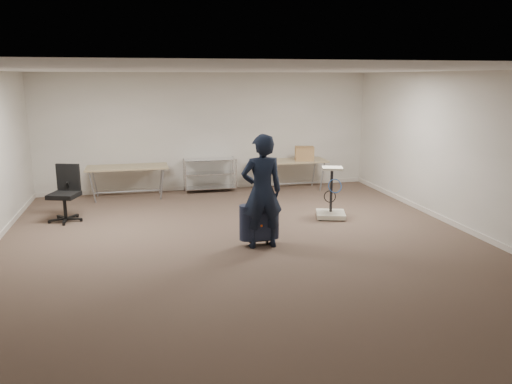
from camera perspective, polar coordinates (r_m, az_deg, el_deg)
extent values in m
plane|color=#4A392D|center=(8.09, -1.14, -6.43)|extent=(9.00, 9.00, 0.00)
plane|color=beige|center=(12.14, -5.59, 6.84)|extent=(8.00, 0.00, 8.00)
plane|color=beige|center=(3.60, 13.89, -8.51)|extent=(8.00, 0.00, 8.00)
plane|color=beige|center=(9.40, 23.48, 4.03)|extent=(0.00, 9.00, 9.00)
plane|color=white|center=(7.63, -1.24, 13.81)|extent=(8.00, 8.00, 0.00)
cube|color=silver|center=(12.35, -5.45, 0.60)|extent=(8.00, 0.02, 0.10)
cube|color=silver|center=(9.68, 22.71, -3.88)|extent=(0.02, 9.00, 0.10)
cube|color=#9F8761|center=(11.59, -14.51, 2.76)|extent=(1.80, 0.75, 0.03)
cylinder|color=gray|center=(11.70, -14.36, 0.05)|extent=(1.50, 0.02, 0.02)
cylinder|color=gray|center=(11.42, -18.20, 0.50)|extent=(0.13, 0.04, 0.69)
cylinder|color=gray|center=(11.37, -10.66, 0.89)|extent=(0.13, 0.04, 0.69)
cylinder|color=gray|center=(12.00, -17.96, 1.10)|extent=(0.13, 0.04, 0.69)
cylinder|color=gray|center=(11.96, -10.79, 1.47)|extent=(0.13, 0.04, 0.69)
cube|color=#9F8761|center=(12.10, 3.80, 3.57)|extent=(1.80, 0.75, 0.03)
cylinder|color=gray|center=(12.20, 3.76, 0.96)|extent=(1.50, 0.02, 0.02)
cylinder|color=gray|center=(11.68, 0.67, 1.44)|extent=(0.13, 0.04, 0.69)
cylinder|color=gray|center=(12.12, 7.58, 1.74)|extent=(0.13, 0.04, 0.69)
cylinder|color=gray|center=(12.26, 0.01, 1.99)|extent=(0.13, 0.04, 0.69)
cylinder|color=gray|center=(12.67, 6.64, 2.27)|extent=(0.13, 0.04, 0.69)
cylinder|color=silver|center=(11.71, -8.06, 1.60)|extent=(0.02, 0.02, 0.80)
cylinder|color=silver|center=(11.87, -2.28, 1.87)|extent=(0.02, 0.02, 0.80)
cylinder|color=silver|center=(12.15, -8.25, 2.01)|extent=(0.02, 0.02, 0.80)
cylinder|color=silver|center=(12.30, -2.67, 2.26)|extent=(0.02, 0.02, 0.80)
cube|color=silver|center=(12.06, -5.27, 0.54)|extent=(1.20, 0.45, 0.02)
cube|color=silver|center=(11.98, -5.30, 2.18)|extent=(1.20, 0.45, 0.02)
cube|color=silver|center=(11.93, -5.34, 3.73)|extent=(1.20, 0.45, 0.01)
imported|color=black|center=(7.91, 0.67, 0.05)|extent=(0.68, 0.46, 1.84)
cube|color=black|center=(8.11, 0.37, -3.41)|extent=(0.43, 0.26, 0.58)
cube|color=black|center=(8.22, 0.33, -5.41)|extent=(0.38, 0.18, 0.03)
cylinder|color=black|center=(8.19, -0.54, -5.90)|extent=(0.03, 0.08, 0.08)
cylinder|color=black|center=(8.26, 1.27, -5.75)|extent=(0.03, 0.08, 0.08)
torus|color=black|center=(8.03, 0.38, -1.21)|extent=(0.18, 0.03, 0.18)
cube|color=#F4540C|center=(8.00, 0.34, 0.29)|extent=(0.04, 0.01, 0.44)
cylinder|color=black|center=(10.22, -20.89, -2.86)|extent=(0.65, 0.65, 0.10)
cylinder|color=black|center=(10.17, -20.99, -1.65)|extent=(0.06, 0.06, 0.43)
cube|color=black|center=(10.11, -21.10, -0.35)|extent=(0.63, 0.63, 0.09)
cube|color=black|center=(10.26, -20.66, 1.60)|extent=(0.45, 0.21, 0.52)
cube|color=beige|center=(9.89, 8.53, -2.54)|extent=(0.68, 0.68, 0.09)
cylinder|color=black|center=(9.63, 7.78, -3.22)|extent=(0.07, 0.07, 0.04)
cylinder|color=black|center=(9.82, 8.51, 0.24)|extent=(0.05, 0.05, 0.87)
cube|color=beige|center=(9.69, 8.71, 2.70)|extent=(0.46, 0.43, 0.04)
torus|color=blue|center=(9.69, 9.14, 0.71)|extent=(0.30, 0.19, 0.27)
cube|color=olive|center=(12.08, 5.55, 4.41)|extent=(0.51, 0.43, 0.33)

